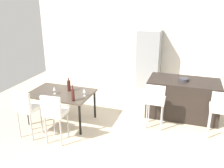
# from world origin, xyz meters

# --- Properties ---
(ground_plane) EXTENTS (10.00, 10.00, 0.00)m
(ground_plane) POSITION_xyz_m (0.00, 0.00, 0.00)
(ground_plane) COLOR beige
(back_wall) EXTENTS (10.00, 0.12, 2.90)m
(back_wall) POSITION_xyz_m (0.00, 3.19, 1.45)
(back_wall) COLOR silver
(back_wall) RESTS_ON ground_plane
(kitchen_island) EXTENTS (1.67, 0.91, 0.92)m
(kitchen_island) POSITION_xyz_m (0.42, 0.88, 0.46)
(kitchen_island) COLOR black
(kitchen_island) RESTS_ON ground_plane
(bar_chair_left) EXTENTS (0.41, 0.41, 1.05)m
(bar_chair_left) POSITION_xyz_m (-0.13, 0.05, 0.70)
(bar_chair_left) COLOR white
(bar_chair_left) RESTS_ON ground_plane
(bar_chair_middle) EXTENTS (0.41, 0.41, 1.05)m
(bar_chair_middle) POSITION_xyz_m (1.17, 0.05, 0.70)
(bar_chair_middle) COLOR white
(bar_chair_middle) RESTS_ON ground_plane
(dining_table) EXTENTS (1.43, 0.94, 0.74)m
(dining_table) POSITION_xyz_m (-2.24, -0.34, 0.68)
(dining_table) COLOR #4C4238
(dining_table) RESTS_ON ground_plane
(dining_chair_near) EXTENTS (0.42, 0.42, 1.05)m
(dining_chair_near) POSITION_xyz_m (-2.56, -1.17, 0.70)
(dining_chair_near) COLOR white
(dining_chair_near) RESTS_ON ground_plane
(dining_chair_far) EXTENTS (0.42, 0.42, 1.05)m
(dining_chair_far) POSITION_xyz_m (-1.91, -1.17, 0.70)
(dining_chair_far) COLOR white
(dining_chair_far) RESTS_ON ground_plane
(wine_bottle_end) EXTENTS (0.08, 0.08, 0.32)m
(wine_bottle_end) POSITION_xyz_m (-2.10, -0.21, 0.87)
(wine_bottle_end) COLOR #471E19
(wine_bottle_end) RESTS_ON dining_table
(wine_bottle_right) EXTENTS (0.07, 0.07, 0.35)m
(wine_bottle_right) POSITION_xyz_m (-1.75, -0.69, 0.88)
(wine_bottle_right) COLOR #471E19
(wine_bottle_right) RESTS_ON dining_table
(wine_glass_left) EXTENTS (0.07, 0.07, 0.17)m
(wine_glass_left) POSITION_xyz_m (-2.33, -0.47, 0.86)
(wine_glass_left) COLOR silver
(wine_glass_left) RESTS_ON dining_table
(wine_glass_middle) EXTENTS (0.07, 0.07, 0.17)m
(wine_glass_middle) POSITION_xyz_m (-1.64, -0.37, 0.86)
(wine_glass_middle) COLOR silver
(wine_glass_middle) RESTS_ON dining_table
(refrigerator) EXTENTS (0.72, 0.68, 1.84)m
(refrigerator) POSITION_xyz_m (-0.78, 2.75, 0.92)
(refrigerator) COLOR #939699
(refrigerator) RESTS_ON ground_plane
(fruit_bowl) EXTENTS (0.23, 0.23, 0.07)m
(fruit_bowl) POSITION_xyz_m (0.40, 0.83, 0.96)
(fruit_bowl) COLOR #333338
(fruit_bowl) RESTS_ON kitchen_island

